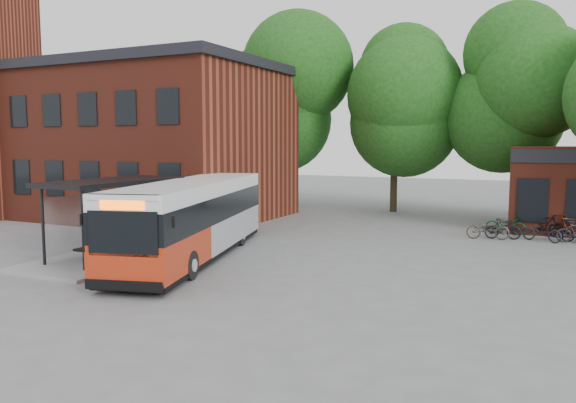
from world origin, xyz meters
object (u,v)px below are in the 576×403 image
at_px(bicycle_1, 503,229).
at_px(bicycle_5, 569,226).
at_px(bicycle_0, 488,229).
at_px(bicycle_4, 542,231).
at_px(bicycle_3, 545,225).
at_px(city_bus, 193,220).
at_px(bicycle_2, 506,224).
at_px(bus_shelter, 114,218).

relative_size(bicycle_1, bicycle_5, 0.85).
xyz_separation_m(bicycle_0, bicycle_4, (2.13, 0.44, -0.02)).
bearing_deg(bicycle_3, bicycle_0, 149.94).
height_order(city_bus, bicycle_2, city_bus).
height_order(bicycle_3, bicycle_4, bicycle_3).
relative_size(bicycle_2, bicycle_3, 1.01).
bearing_deg(bicycle_5, bicycle_4, 140.46).
xyz_separation_m(bicycle_3, bicycle_4, (-0.08, -1.46, -0.08)).
xyz_separation_m(city_bus, bicycle_3, (11.44, 10.68, -0.88)).
bearing_deg(bicycle_3, bicycle_2, 112.84).
distance_m(bicycle_0, bicycle_1, 0.67).
bearing_deg(bus_shelter, bicycle_2, 43.58).
bearing_deg(bicycle_4, bicycle_5, -11.18).
distance_m(city_bus, bicycle_4, 14.66).
distance_m(bicycle_4, bicycle_5, 1.80).
xyz_separation_m(bus_shelter, bicycle_1, (12.43, 10.35, -1.00)).
relative_size(bicycle_2, bicycle_5, 1.01).
bearing_deg(bicycle_1, bicycle_4, -95.34).
xyz_separation_m(city_bus, bicycle_0, (9.23, 8.78, -0.94)).
relative_size(city_bus, bicycle_0, 6.21).
bearing_deg(bicycle_2, bicycle_3, -81.50).
relative_size(bicycle_0, bicycle_4, 1.05).
height_order(bicycle_1, bicycle_3, bicycle_3).
bearing_deg(bicycle_0, bus_shelter, 120.49).
xyz_separation_m(city_bus, bicycle_4, (11.36, 9.22, -0.96)).
xyz_separation_m(bus_shelter, bicycle_4, (13.97, 10.46, -1.00)).
relative_size(bus_shelter, bicycle_2, 3.96).
bearing_deg(bicycle_1, bicycle_3, -55.26).
relative_size(bus_shelter, bicycle_0, 3.93).
height_order(bus_shelter, bicycle_3, bus_shelter).
bearing_deg(bicycle_1, bus_shelter, 120.47).
height_order(city_bus, bicycle_5, city_bus).
height_order(bus_shelter, bicycle_5, bus_shelter).
height_order(bus_shelter, bicycle_0, bus_shelter).
height_order(bicycle_1, bicycle_5, bicycle_5).
height_order(bicycle_0, bicycle_1, bicycle_0).
bearing_deg(bicycle_1, bicycle_5, -67.90).
bearing_deg(bicycle_5, bicycle_2, 88.24).
bearing_deg(bicycle_4, bus_shelter, 150.94).
bearing_deg(bicycle_2, city_bus, 142.08).
distance_m(bicycle_0, bicycle_4, 2.18).
height_order(city_bus, bicycle_4, city_bus).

